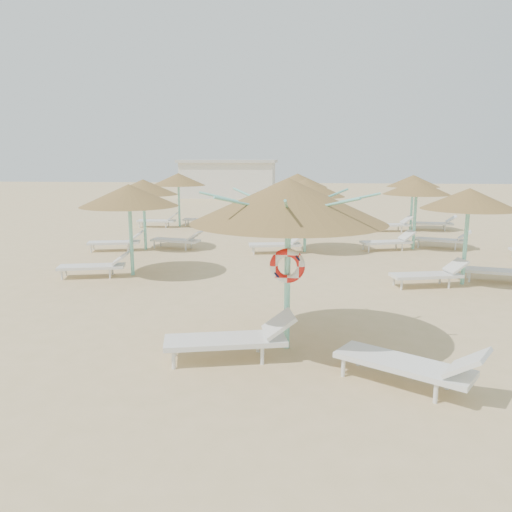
{
  "coord_description": "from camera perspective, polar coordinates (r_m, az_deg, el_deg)",
  "views": [
    {
      "loc": [
        0.56,
        -8.91,
        3.5
      ],
      "look_at": [
        -0.47,
        2.08,
        1.3
      ],
      "focal_mm": 35.0,
      "sensor_mm": 36.0,
      "label": 1
    }
  ],
  "objects": [
    {
      "name": "lounger_main_a",
      "position": [
        8.83,
        -2.52,
        -9.34
      ],
      "size": [
        2.36,
        1.16,
        0.83
      ],
      "rotation": [
        0.0,
        0.0,
        0.22
      ],
      "color": "silver",
      "rests_on": "ground"
    },
    {
      "name": "palapa_field",
      "position": [
        19.25,
        8.04,
        7.56
      ],
      "size": [
        19.86,
        13.51,
        2.72
      ],
      "color": "#7FDDC8",
      "rests_on": "ground"
    },
    {
      "name": "lounger_main_b",
      "position": [
        8.16,
        17.47,
        -11.69
      ],
      "size": [
        2.26,
        1.75,
        0.81
      ],
      "rotation": [
        0.0,
        0.0,
        -0.55
      ],
      "color": "silver",
      "rests_on": "ground"
    },
    {
      "name": "main_palapa",
      "position": [
        8.85,
        3.71,
        6.27
      ],
      "size": [
        3.5,
        3.5,
        3.14
      ],
      "color": "#7FDDC8",
      "rests_on": "ground"
    },
    {
      "name": "ground",
      "position": [
        9.59,
        1.66,
        -10.15
      ],
      "size": [
        120.0,
        120.0,
        0.0
      ],
      "primitive_type": "plane",
      "color": "tan",
      "rests_on": "ground"
    },
    {
      "name": "service_hut",
      "position": [
        44.43,
        -3.17,
        8.85
      ],
      "size": [
        8.4,
        4.4,
        3.25
      ],
      "color": "silver",
      "rests_on": "ground"
    }
  ]
}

